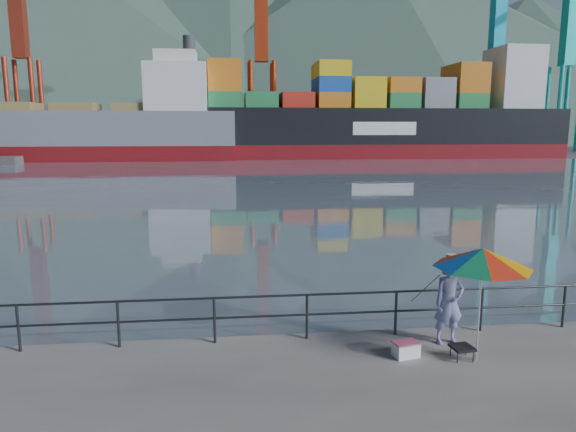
# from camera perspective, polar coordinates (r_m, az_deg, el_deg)

# --- Properties ---
(harbor_water) EXTENTS (500.00, 280.00, 0.00)m
(harbor_water) POSITION_cam_1_polar(r_m,az_deg,el_deg) (138.92, -6.11, 7.81)
(harbor_water) COLOR slate
(harbor_water) RESTS_ON ground
(far_dock) EXTENTS (200.00, 40.00, 0.40)m
(far_dock) POSITION_cam_1_polar(r_m,az_deg,el_deg) (102.50, -0.37, 7.20)
(far_dock) COLOR #514F4C
(far_dock) RESTS_ON ground
(guardrail) EXTENTS (22.00, 0.06, 1.03)m
(guardrail) POSITION_cam_1_polar(r_m,az_deg,el_deg) (11.31, -3.01, -11.22)
(guardrail) COLOR #2D3033
(guardrail) RESTS_ON ground
(mountains) EXTENTS (600.00, 332.80, 80.00)m
(mountains) POSITION_cam_1_polar(r_m,az_deg,el_deg) (222.32, 4.17, 17.74)
(mountains) COLOR #385147
(mountains) RESTS_ON ground
(port_cranes) EXTENTS (116.00, 28.00, 38.40)m
(port_cranes) POSITION_cam_1_polar(r_m,az_deg,el_deg) (98.73, 12.92, 16.16)
(port_cranes) COLOR #B7361F
(port_cranes) RESTS_ON ground
(container_stacks) EXTENTS (58.00, 5.40, 7.80)m
(container_stacks) POSITION_cam_1_polar(r_m,az_deg,el_deg) (106.72, 10.90, 8.47)
(container_stacks) COLOR #267F3F
(container_stacks) RESTS_ON ground
(fisherman) EXTENTS (0.70, 0.49, 1.82)m
(fisherman) POSITION_cam_1_polar(r_m,az_deg,el_deg) (11.56, 17.44, -9.16)
(fisherman) COLOR navy
(fisherman) RESTS_ON ground
(beach_umbrella) EXTENTS (2.34, 2.34, 2.29)m
(beach_umbrella) POSITION_cam_1_polar(r_m,az_deg,el_deg) (10.58, 20.82, -4.39)
(beach_umbrella) COLOR white
(beach_umbrella) RESTS_ON ground
(folding_stool) EXTENTS (0.46, 0.46, 0.27)m
(folding_stool) POSITION_cam_1_polar(r_m,az_deg,el_deg) (11.16, 18.75, -14.14)
(folding_stool) COLOR black
(folding_stool) RESTS_ON ground
(cooler_bag) EXTENTS (0.55, 0.42, 0.28)m
(cooler_bag) POSITION_cam_1_polar(r_m,az_deg,el_deg) (10.98, 12.95, -14.29)
(cooler_bag) COLOR white
(cooler_bag) RESTS_ON ground
(fishing_rod) EXTENTS (0.03, 1.67, 1.17)m
(fishing_rod) POSITION_cam_1_polar(r_m,az_deg,el_deg) (12.67, 14.76, -11.71)
(fishing_rod) COLOR black
(fishing_rod) RESTS_ON ground
(bulk_carrier) EXTENTS (47.35, 8.19, 14.50)m
(bulk_carrier) POSITION_cam_1_polar(r_m,az_deg,el_deg) (82.99, -21.29, 8.84)
(bulk_carrier) COLOR maroon
(bulk_carrier) RESTS_ON ground
(container_ship) EXTENTS (60.98, 10.16, 18.10)m
(container_ship) POSITION_cam_1_polar(r_m,az_deg,el_deg) (86.94, 10.79, 10.41)
(container_ship) COLOR maroon
(container_ship) RESTS_ON ground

